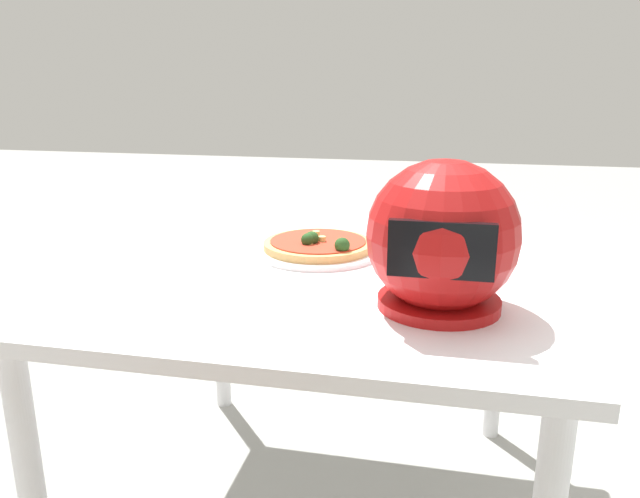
% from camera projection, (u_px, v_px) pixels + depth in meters
% --- Properties ---
extents(dining_table, '(1.03, 1.09, 0.70)m').
position_uv_depth(dining_table, '(322.00, 291.00, 1.43)').
color(dining_table, white).
rests_on(dining_table, ground).
extents(pizza_plate, '(0.31, 0.31, 0.01)m').
position_uv_depth(pizza_plate, '(318.00, 251.00, 1.47)').
color(pizza_plate, white).
rests_on(pizza_plate, dining_table).
extents(pizza, '(0.26, 0.26, 0.05)m').
position_uv_depth(pizza, '(318.00, 244.00, 1.46)').
color(pizza, tan).
rests_on(pizza, pizza_plate).
extents(motorcycle_helmet, '(0.28, 0.28, 0.28)m').
position_uv_depth(motorcycle_helmet, '(442.00, 239.00, 1.09)').
color(motorcycle_helmet, '#B21414').
rests_on(motorcycle_helmet, dining_table).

